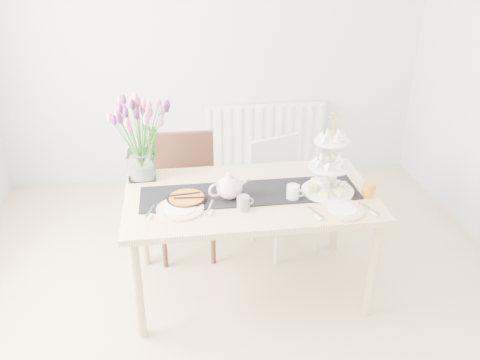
{
  "coord_description": "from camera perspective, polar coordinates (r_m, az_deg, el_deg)",
  "views": [
    {
      "loc": [
        -0.38,
        -2.43,
        2.29
      ],
      "look_at": [
        0.0,
        0.36,
        0.88
      ],
      "focal_mm": 38.0,
      "sensor_mm": 36.0,
      "label": 1
    }
  ],
  "objects": [
    {
      "name": "mug_grey",
      "position": [
        3.06,
        0.37,
        -2.62
      ],
      "size": [
        0.1,
        0.1,
        0.09
      ],
      "primitive_type": "cylinder",
      "rotation": [
        0.0,
        0.0,
        0.33
      ],
      "color": "slate",
      "rests_on": "dining_table"
    },
    {
      "name": "plate_left",
      "position": [
        3.1,
        -6.75,
        -3.24
      ],
      "size": [
        0.36,
        0.36,
        0.01
      ],
      "primitive_type": "cylinder",
      "rotation": [
        0.0,
        0.0,
        -0.29
      ],
      "color": "white",
      "rests_on": "dining_table"
    },
    {
      "name": "tart_tin",
      "position": [
        3.19,
        -6.0,
        -2.13
      ],
      "size": [
        0.25,
        0.25,
        0.03
      ],
      "rotation": [
        0.0,
        0.0,
        -0.33
      ],
      "color": "black",
      "rests_on": "dining_table"
    },
    {
      "name": "cream_jug",
      "position": [
        3.31,
        9.33,
        -0.6
      ],
      "size": [
        0.1,
        0.1,
        0.09
      ],
      "primitive_type": "cylinder",
      "rotation": [
        0.0,
        0.0,
        0.1
      ],
      "color": "white",
      "rests_on": "dining_table"
    },
    {
      "name": "mug_orange",
      "position": [
        3.32,
        14.21,
        -1.1
      ],
      "size": [
        0.1,
        0.1,
        0.09
      ],
      "primitive_type": "cylinder",
      "rotation": [
        0.0,
        0.0,
        0.42
      ],
      "color": "orange",
      "rests_on": "dining_table"
    },
    {
      "name": "dining_table",
      "position": [
        3.3,
        1.11,
        -2.71
      ],
      "size": [
        1.6,
        0.9,
        0.75
      ],
      "color": "tan",
      "rests_on": "ground"
    },
    {
      "name": "chair_brown",
      "position": [
        3.86,
        -6.15,
        -0.59
      ],
      "size": [
        0.46,
        0.46,
        0.92
      ],
      "rotation": [
        0.0,
        0.0,
        -0.01
      ],
      "color": "#361E13",
      "rests_on": "ground"
    },
    {
      "name": "cake_stand",
      "position": [
        3.26,
        9.96,
        0.77
      ],
      "size": [
        0.34,
        0.34,
        0.49
      ],
      "rotation": [
        0.0,
        0.0,
        0.18
      ],
      "color": "gold",
      "rests_on": "dining_table"
    },
    {
      "name": "chair_white",
      "position": [
        3.92,
        4.52,
        -0.68
      ],
      "size": [
        0.54,
        0.54,
        0.86
      ],
      "rotation": [
        0.0,
        0.0,
        0.35
      ],
      "color": "silver",
      "rests_on": "ground"
    },
    {
      "name": "room_shell",
      "position": [
        2.65,
        0.97,
        4.71
      ],
      "size": [
        4.5,
        4.5,
        4.5
      ],
      "color": "tan",
      "rests_on": "ground"
    },
    {
      "name": "teapot",
      "position": [
        3.17,
        -1.2,
        -0.83
      ],
      "size": [
        0.31,
        0.28,
        0.17
      ],
      "primitive_type": null,
      "rotation": [
        0.0,
        0.0,
        0.27
      ],
      "color": "white",
      "rests_on": "dining_table"
    },
    {
      "name": "table_runner",
      "position": [
        3.26,
        1.12,
        -1.47
      ],
      "size": [
        1.4,
        0.35,
        0.01
      ],
      "primitive_type": "cube",
      "color": "black",
      "rests_on": "dining_table"
    },
    {
      "name": "mug_white",
      "position": [
        3.2,
        5.96,
        -1.38
      ],
      "size": [
        0.1,
        0.1,
        0.09
      ],
      "primitive_type": "cylinder",
      "rotation": [
        0.0,
        0.0,
        -0.39
      ],
      "color": "silver",
      "rests_on": "dining_table"
    },
    {
      "name": "radiator",
      "position": [
        5.05,
        2.77,
        5.2
      ],
      "size": [
        1.2,
        0.08,
        0.6
      ],
      "primitive_type": "cube",
      "color": "white",
      "rests_on": "room_shell"
    },
    {
      "name": "plate_right",
      "position": [
        3.13,
        11.41,
        -3.31
      ],
      "size": [
        0.35,
        0.35,
        0.01
      ],
      "primitive_type": "cylinder",
      "rotation": [
        0.0,
        0.0,
        0.38
      ],
      "color": "silver",
      "rests_on": "dining_table"
    },
    {
      "name": "tulip_vase",
      "position": [
        3.4,
        -11.35,
        5.9
      ],
      "size": [
        0.67,
        0.67,
        0.57
      ],
      "rotation": [
        0.0,
        0.0,
        -0.16
      ],
      "color": "silver",
      "rests_on": "dining_table"
    }
  ]
}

